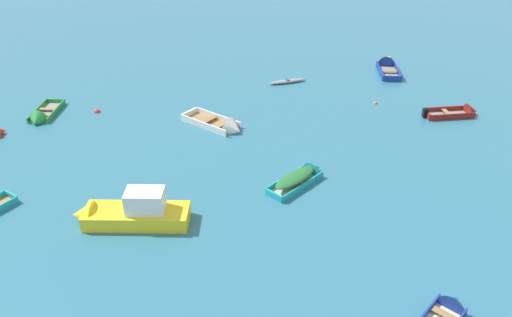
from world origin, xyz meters
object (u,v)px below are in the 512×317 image
(kayak_grey_midfield_right, at_px, (288,81))
(rowboat_green_near_camera, at_px, (41,118))
(rowboat_maroon_far_right, at_px, (460,113))
(mooring_buoy_between_boats_left, at_px, (97,112))
(rowboat_white_near_left, at_px, (225,127))
(mooring_buoy_trailing, at_px, (389,59))
(rowboat_deep_blue_midfield_left, at_px, (386,67))
(rowboat_turquoise_center, at_px, (302,176))
(motor_launch_yellow_back_row_center, at_px, (129,213))
(rowboat_deep_blue_outer_left, at_px, (446,312))
(mooring_buoy_midfield, at_px, (375,104))

(kayak_grey_midfield_right, distance_m, rowboat_green_near_camera, 18.37)
(rowboat_maroon_far_right, relative_size, mooring_buoy_between_boats_left, 8.84)
(rowboat_white_near_left, bearing_deg, mooring_buoy_between_boats_left, 151.84)
(rowboat_maroon_far_right, relative_size, mooring_buoy_trailing, 8.93)
(mooring_buoy_between_boats_left, bearing_deg, rowboat_green_near_camera, -171.99)
(rowboat_deep_blue_midfield_left, xyz_separation_m, mooring_buoy_trailing, (1.37, 2.40, -0.22))
(rowboat_turquoise_center, bearing_deg, mooring_buoy_trailing, 53.15)
(kayak_grey_midfield_right, height_order, mooring_buoy_trailing, kayak_grey_midfield_right)
(kayak_grey_midfield_right, relative_size, rowboat_green_near_camera, 0.78)
(rowboat_green_near_camera, bearing_deg, rowboat_turquoise_center, -35.71)
(rowboat_turquoise_center, bearing_deg, motor_launch_yellow_back_row_center, -168.50)
(mooring_buoy_trailing, bearing_deg, rowboat_deep_blue_outer_left, -110.51)
(rowboat_deep_blue_midfield_left, bearing_deg, rowboat_turquoise_center, -127.85)
(rowboat_green_near_camera, distance_m, rowboat_deep_blue_midfield_left, 27.42)
(rowboat_turquoise_center, relative_size, mooring_buoy_midfield, 12.99)
(rowboat_deep_blue_midfield_left, xyz_separation_m, rowboat_turquoise_center, (-11.86, -15.26, 0.09))
(kayak_grey_midfield_right, bearing_deg, rowboat_white_near_left, -131.08)
(motor_launch_yellow_back_row_center, relative_size, rowboat_deep_blue_midfield_left, 1.35)
(motor_launch_yellow_back_row_center, bearing_deg, rowboat_deep_blue_outer_left, -35.25)
(mooring_buoy_midfield, distance_m, mooring_buoy_between_boats_left, 19.86)
(rowboat_deep_blue_outer_left, xyz_separation_m, rowboat_white_near_left, (-5.95, 17.33, 0.05))
(motor_launch_yellow_back_row_center, relative_size, mooring_buoy_trailing, 13.10)
(kayak_grey_midfield_right, xyz_separation_m, rowboat_deep_blue_midfield_left, (8.97, 1.30, 0.07))
(rowboat_maroon_far_right, distance_m, mooring_buoy_between_boats_left, 25.26)
(rowboat_green_near_camera, relative_size, rowboat_deep_blue_midfield_left, 0.93)
(kayak_grey_midfield_right, relative_size, mooring_buoy_between_boats_left, 6.94)
(rowboat_green_near_camera, distance_m, rowboat_turquoise_center, 18.75)
(rowboat_white_near_left, bearing_deg, kayak_grey_midfield_right, 48.92)
(kayak_grey_midfield_right, distance_m, rowboat_white_near_left, 9.27)
(rowboat_white_near_left, bearing_deg, rowboat_deep_blue_midfield_left, 28.82)
(motor_launch_yellow_back_row_center, relative_size, rowboat_green_near_camera, 1.45)
(rowboat_turquoise_center, xyz_separation_m, mooring_buoy_between_boats_left, (-11.57, 11.46, -0.31))
(mooring_buoy_midfield, bearing_deg, kayak_grey_midfield_right, 135.35)
(rowboat_deep_blue_midfield_left, bearing_deg, rowboat_deep_blue_outer_left, -109.57)
(rowboat_maroon_far_right, xyz_separation_m, rowboat_white_near_left, (-16.24, 1.18, 0.01))
(rowboat_maroon_far_right, relative_size, rowboat_turquoise_center, 1.02)
(rowboat_maroon_far_right, height_order, mooring_buoy_between_boats_left, rowboat_maroon_far_right)
(rowboat_green_near_camera, xyz_separation_m, rowboat_deep_blue_midfield_left, (27.08, 4.32, 0.05))
(rowboat_maroon_far_right, xyz_separation_m, rowboat_turquoise_center, (-13.04, -5.80, 0.11))
(rowboat_turquoise_center, bearing_deg, kayak_grey_midfield_right, 78.29)
(rowboat_white_near_left, distance_m, mooring_buoy_midfield, 11.46)
(motor_launch_yellow_back_row_center, height_order, rowboat_deep_blue_midfield_left, motor_launch_yellow_back_row_center)
(rowboat_deep_blue_midfield_left, bearing_deg, mooring_buoy_midfield, -120.14)
(rowboat_maroon_far_right, xyz_separation_m, rowboat_green_near_camera, (-28.27, 5.15, -0.03))
(rowboat_green_near_camera, xyz_separation_m, rowboat_turquoise_center, (15.22, -10.94, 0.14))
(kayak_grey_midfield_right, height_order, mooring_buoy_between_boats_left, kayak_grey_midfield_right)
(kayak_grey_midfield_right, distance_m, mooring_buoy_midfield, 7.34)
(rowboat_deep_blue_outer_left, relative_size, mooring_buoy_trailing, 7.66)
(rowboat_white_near_left, distance_m, mooring_buoy_between_boats_left, 9.50)
(rowboat_deep_blue_outer_left, relative_size, motor_launch_yellow_back_row_center, 0.58)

